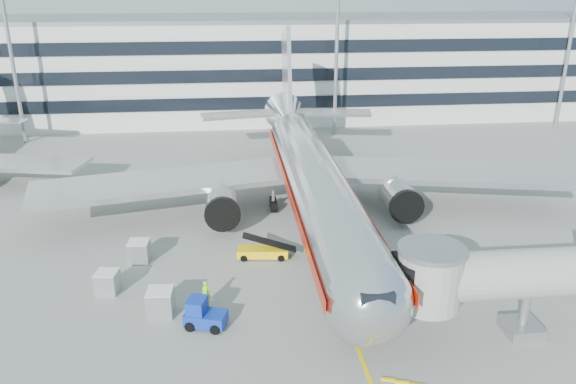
{
  "coord_description": "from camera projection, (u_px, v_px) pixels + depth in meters",
  "views": [
    {
      "loc": [
        -7.21,
        -36.05,
        20.49
      ],
      "look_at": [
        -2.43,
        7.99,
        4.0
      ],
      "focal_mm": 35.0,
      "sensor_mm": 36.0,
      "label": 1
    }
  ],
  "objects": [
    {
      "name": "cargo_container_right",
      "position": [
        139.0,
        251.0,
        43.85
      ],
      "size": [
        1.69,
        1.69,
        1.69
      ],
      "color": "#A6A9AD",
      "rests_on": "ground"
    },
    {
      "name": "terminal",
      "position": [
        270.0,
        65.0,
        92.74
      ],
      "size": [
        150.0,
        24.25,
        15.6
      ],
      "color": "silver",
      "rests_on": "ground"
    },
    {
      "name": "baggage_tug",
      "position": [
        203.0,
        315.0,
        35.47
      ],
      "size": [
        2.89,
        2.25,
        1.93
      ],
      "color": "#0E2F9E",
      "rests_on": "ground"
    },
    {
      "name": "jet_bridge",
      "position": [
        557.0,
        277.0,
        33.89
      ],
      "size": [
        17.8,
        4.5,
        7.0
      ],
      "color": "silver",
      "rests_on": "ground"
    },
    {
      "name": "cargo_container_front",
      "position": [
        161.0,
        302.0,
        36.77
      ],
      "size": [
        1.75,
        1.75,
        1.76
      ],
      "color": "#A6A9AD",
      "rests_on": "ground"
    },
    {
      "name": "light_mast_centre",
      "position": [
        337.0,
        28.0,
        76.22
      ],
      "size": [
        2.4,
        1.2,
        25.45
      ],
      "color": "gray",
      "rests_on": "ground"
    },
    {
      "name": "ground",
      "position": [
        332.0,
        279.0,
        41.47
      ],
      "size": [
        180.0,
        180.0,
        0.0
      ],
      "primitive_type": "plane",
      "color": "gray",
      "rests_on": "ground"
    },
    {
      "name": "ramp_worker",
      "position": [
        206.0,
        293.0,
        37.86
      ],
      "size": [
        0.74,
        0.61,
        1.75
      ],
      "primitive_type": "imported",
      "rotation": [
        0.0,
        0.0,
        0.34
      ],
      "color": "#9DFF1A",
      "rests_on": "ground"
    },
    {
      "name": "main_jet",
      "position": [
        310.0,
        174.0,
        50.91
      ],
      "size": [
        50.95,
        48.7,
        16.06
      ],
      "color": "silver",
      "rests_on": "ground"
    },
    {
      "name": "light_mast_west",
      "position": [
        7.0,
        30.0,
        71.87
      ],
      "size": [
        2.4,
        1.2,
        25.45
      ],
      "color": "gray",
      "rests_on": "ground"
    },
    {
      "name": "belt_loader",
      "position": [
        263.0,
        251.0,
        44.52
      ],
      "size": [
        4.29,
        1.88,
        2.02
      ],
      "color": "yellow",
      "rests_on": "ground"
    },
    {
      "name": "lead_in_line",
      "position": [
        312.0,
        225.0,
        50.78
      ],
      "size": [
        0.25,
        70.0,
        0.01
      ],
      "primitive_type": "cube",
      "color": "yellow",
      "rests_on": "ground"
    },
    {
      "name": "cargo_container_left",
      "position": [
        107.0,
        282.0,
        39.43
      ],
      "size": [
        1.71,
        1.71,
        1.59
      ],
      "color": "#A6A9AD",
      "rests_on": "ground"
    },
    {
      "name": "light_mast_east",
      "position": [
        573.0,
        26.0,
        79.65
      ],
      "size": [
        2.4,
        1.2,
        25.45
      ],
      "color": "gray",
      "rests_on": "ground"
    }
  ]
}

